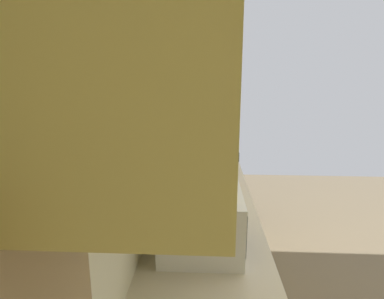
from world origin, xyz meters
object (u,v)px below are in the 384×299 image
(microwave, at_px, (202,218))
(bowl, at_px, (222,182))
(kettle, at_px, (219,153))
(oven_range, at_px, (209,181))

(microwave, height_order, bowl, microwave)
(bowl, relative_size, kettle, 1.14)
(microwave, relative_size, bowl, 2.28)
(bowl, height_order, kettle, kettle)
(kettle, bearing_deg, oven_range, 8.08)
(oven_range, relative_size, kettle, 6.31)
(oven_range, bearing_deg, bowl, -176.42)
(oven_range, bearing_deg, microwave, 178.86)
(microwave, distance_m, bowl, 0.86)
(oven_range, height_order, bowl, oven_range)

